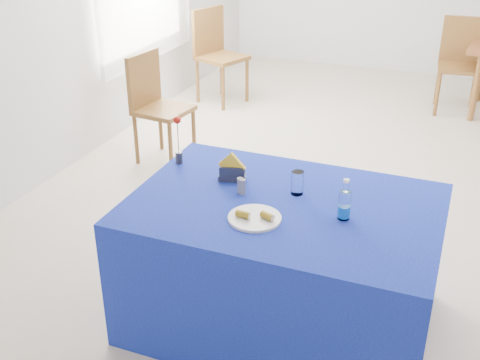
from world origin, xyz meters
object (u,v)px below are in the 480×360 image
water_bottle (344,206)px  chair_bg_left (461,58)px  blue_table (282,264)px  chair_win_a (155,100)px  plate (255,218)px  chair_win_b (216,49)px

water_bottle → chair_bg_left: size_ratio=0.22×
blue_table → chair_bg_left: 4.14m
chair_bg_left → chair_win_a: chair_bg_left is taller
plate → chair_win_a: chair_win_a is taller
plate → chair_win_b: size_ratio=0.26×
chair_win_a → chair_win_b: (-0.15, 1.67, 0.04)m
chair_win_a → blue_table: bearing=-127.8°
blue_table → chair_win_b: (-1.88, 3.40, 0.21)m
plate → water_bottle: 0.44m
plate → water_bottle: size_ratio=1.24×
chair_bg_left → chair_win_b: 2.63m
plate → chair_win_a: bearing=130.2°
water_bottle → chair_win_b: (-2.20, 3.44, -0.24)m
blue_table → chair_win_b: chair_win_b is taller
chair_win_a → chair_win_b: chair_win_b is taller
chair_bg_left → chair_win_b: size_ratio=0.96×
chair_win_b → plate: bearing=-133.3°
plate → chair_win_b: bearing=116.4°
blue_table → chair_bg_left: bearing=80.8°
water_bottle → chair_bg_left: (0.34, 4.12, -0.26)m
chair_bg_left → chair_win_a: bearing=-140.7°
plate → chair_bg_left: (0.75, 4.30, -0.20)m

